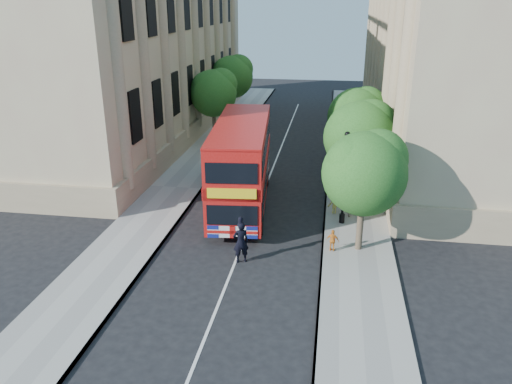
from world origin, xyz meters
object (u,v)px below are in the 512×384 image
at_px(lamp_post, 344,182).
at_px(double_decker_bus, 242,162).
at_px(police_constable, 241,242).
at_px(woman_pedestrian, 344,202).
at_px(box_van, 231,158).

bearing_deg(lamp_post, double_decker_bus, 163.49).
height_order(lamp_post, police_constable, lamp_post).
distance_m(police_constable, woman_pedestrian, 7.69).
distance_m(lamp_post, woman_pedestrian, 1.84).
distance_m(lamp_post, police_constable, 7.05).
xyz_separation_m(lamp_post, box_van, (-7.62, 6.85, -1.14)).
xyz_separation_m(double_decker_bus, woman_pedestrian, (6.04, -0.79, -1.83)).
height_order(double_decker_bus, woman_pedestrian, double_decker_bus).
height_order(lamp_post, double_decker_bus, lamp_post).
distance_m(lamp_post, box_van, 10.31).
distance_m(lamp_post, double_decker_bus, 6.19).
bearing_deg(woman_pedestrian, lamp_post, 74.20).
xyz_separation_m(lamp_post, police_constable, (-4.74, -5.00, -1.48)).
bearing_deg(box_van, lamp_post, -46.20).
bearing_deg(double_decker_bus, lamp_post, -21.93).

